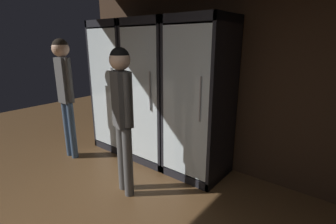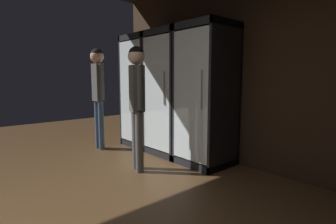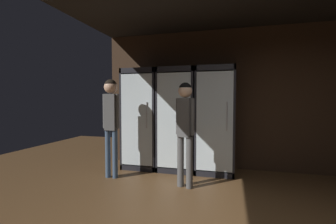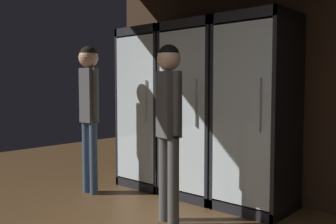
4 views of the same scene
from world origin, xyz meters
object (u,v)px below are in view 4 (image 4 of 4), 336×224
at_px(cooler_left, 202,112).
at_px(cooler_center, 259,115).
at_px(shopper_near, 169,113).
at_px(shopper_far, 89,97).
at_px(cooler_far_left, 155,110).

bearing_deg(cooler_left, cooler_center, -0.06).
xyz_separation_m(cooler_left, cooler_center, (0.74, -0.00, 0.00)).
relative_size(shopper_near, shopper_far, 0.95).
height_order(cooler_left, shopper_far, cooler_left).
height_order(cooler_left, cooler_center, same).
height_order(shopper_near, shopper_far, shopper_far).
xyz_separation_m(cooler_center, shopper_near, (-0.41, -0.95, 0.05)).
bearing_deg(shopper_near, cooler_center, 66.57).
relative_size(cooler_left, shopper_near, 1.21).
xyz_separation_m(cooler_left, shopper_far, (-1.03, -0.84, 0.17)).
bearing_deg(shopper_far, cooler_left, 39.22).
height_order(cooler_far_left, shopper_near, cooler_far_left).
bearing_deg(shopper_near, cooler_far_left, 138.26).
relative_size(cooler_far_left, shopper_near, 1.21).
xyz_separation_m(cooler_left, shopper_near, (0.33, -0.95, 0.05)).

